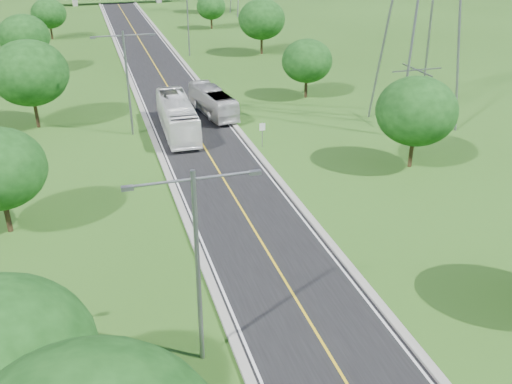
% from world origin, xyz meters
% --- Properties ---
extents(ground, '(260.00, 260.00, 0.00)m').
position_xyz_m(ground, '(0.00, 60.00, 0.00)').
color(ground, '#274A15').
rests_on(ground, ground).
extents(road, '(8.00, 150.00, 0.06)m').
position_xyz_m(road, '(0.00, 66.00, 0.03)').
color(road, black).
rests_on(road, ground).
extents(curb_left, '(0.50, 150.00, 0.22)m').
position_xyz_m(curb_left, '(-4.25, 66.00, 0.11)').
color(curb_left, gray).
rests_on(curb_left, ground).
extents(curb_right, '(0.50, 150.00, 0.22)m').
position_xyz_m(curb_right, '(4.25, 66.00, 0.11)').
color(curb_right, gray).
rests_on(curb_right, ground).
extents(speed_limit_sign, '(0.55, 0.09, 2.40)m').
position_xyz_m(speed_limit_sign, '(5.20, 37.98, 1.60)').
color(speed_limit_sign, slate).
rests_on(speed_limit_sign, ground).
extents(streetlight_near_left, '(5.90, 0.25, 10.00)m').
position_xyz_m(streetlight_near_left, '(-6.00, 12.00, 5.94)').
color(streetlight_near_left, slate).
rests_on(streetlight_near_left, ground).
extents(streetlight_mid_left, '(5.90, 0.25, 10.00)m').
position_xyz_m(streetlight_mid_left, '(-6.00, 45.00, 5.94)').
color(streetlight_mid_left, slate).
rests_on(streetlight_mid_left, ground).
extents(streetlight_far_right, '(5.90, 0.25, 10.00)m').
position_xyz_m(streetlight_far_right, '(6.00, 78.00, 5.94)').
color(streetlight_far_right, slate).
rests_on(streetlight_far_right, ground).
extents(tree_lc, '(7.56, 7.56, 8.79)m').
position_xyz_m(tree_lc, '(-15.00, 50.00, 5.58)').
color(tree_lc, black).
rests_on(tree_lc, ground).
extents(tree_ld, '(6.72, 6.72, 7.82)m').
position_xyz_m(tree_ld, '(-17.00, 74.00, 4.95)').
color(tree_ld, black).
rests_on(tree_ld, ground).
extents(tree_le, '(5.88, 5.88, 6.84)m').
position_xyz_m(tree_le, '(-14.50, 98.00, 4.33)').
color(tree_le, black).
rests_on(tree_le, ground).
extents(tree_rb, '(6.72, 6.72, 7.82)m').
position_xyz_m(tree_rb, '(16.00, 30.00, 4.95)').
color(tree_rb, black).
rests_on(tree_rb, ground).
extents(tree_rc, '(5.88, 5.88, 6.84)m').
position_xyz_m(tree_rc, '(15.00, 52.00, 4.33)').
color(tree_rc, black).
rests_on(tree_rc, ground).
extents(tree_rd, '(7.14, 7.14, 8.30)m').
position_xyz_m(tree_rd, '(17.00, 76.00, 5.27)').
color(tree_rd, black).
rests_on(tree_rd, ground).
extents(tree_re, '(5.46, 5.46, 6.35)m').
position_xyz_m(tree_re, '(14.50, 100.00, 4.02)').
color(tree_re, black).
rests_on(tree_re, ground).
extents(bus_outbound, '(3.54, 10.16, 2.77)m').
position_xyz_m(bus_outbound, '(3.01, 48.87, 1.44)').
color(bus_outbound, beige).
rests_on(bus_outbound, road).
extents(bus_inbound, '(3.23, 12.16, 3.36)m').
position_xyz_m(bus_inbound, '(-1.63, 44.11, 1.74)').
color(bus_inbound, white).
rests_on(bus_inbound, road).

